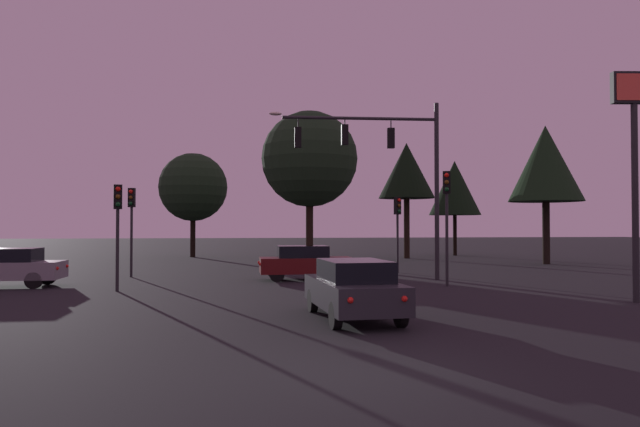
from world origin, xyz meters
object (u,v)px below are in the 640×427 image
(tree_behind_sign, at_px, (455,188))
(traffic_signal_mast_arm, at_px, (386,156))
(tree_right_cluster, at_px, (310,159))
(tree_lot_edge, at_px, (407,171))
(traffic_light_corner_right, at_px, (398,219))
(car_crossing_left, at_px, (305,262))
(car_nearside_lane, at_px, (354,288))
(car_crossing_right, at_px, (1,267))
(traffic_light_far_side, at_px, (447,205))
(traffic_light_corner_left, at_px, (118,215))
(traffic_light_median, at_px, (131,214))
(tree_left_far, at_px, (546,164))
(tree_center_horizon, at_px, (193,187))
(store_sign_illuminated, at_px, (634,134))

(tree_behind_sign, bearing_deg, traffic_signal_mast_arm, -119.05)
(tree_right_cluster, height_order, tree_lot_edge, tree_right_cluster)
(traffic_signal_mast_arm, bearing_deg, traffic_light_corner_right, 66.57)
(traffic_light_corner_right, relative_size, car_crossing_left, 0.94)
(car_nearside_lane, height_order, tree_behind_sign, tree_behind_sign)
(traffic_signal_mast_arm, distance_m, car_crossing_right, 16.37)
(traffic_light_corner_right, height_order, traffic_light_far_side, traffic_light_far_side)
(traffic_light_far_side, distance_m, car_nearside_lane, 9.45)
(traffic_light_corner_left, distance_m, tree_behind_sign, 31.96)
(traffic_light_far_side, xyz_separation_m, car_nearside_lane, (-5.33, -7.41, -2.44))
(traffic_light_median, distance_m, tree_behind_sign, 28.36)
(car_crossing_left, relative_size, tree_left_far, 0.47)
(traffic_light_corner_right, bearing_deg, tree_right_cluster, 119.30)
(traffic_light_far_side, height_order, car_crossing_left, traffic_light_far_side)
(car_nearside_lane, bearing_deg, tree_center_horizon, 101.38)
(traffic_signal_mast_arm, distance_m, store_sign_illuminated, 10.28)
(car_crossing_left, distance_m, tree_left_far, 19.24)
(traffic_light_corner_right, height_order, tree_lot_edge, tree_lot_edge)
(traffic_light_far_side, distance_m, tree_center_horizon, 26.38)
(store_sign_illuminated, height_order, tree_right_cluster, tree_right_cluster)
(traffic_light_corner_left, relative_size, car_crossing_right, 0.84)
(tree_right_cluster, bearing_deg, tree_lot_edge, 37.32)
(car_crossing_left, relative_size, car_crossing_right, 0.89)
(tree_behind_sign, relative_size, tree_left_far, 0.88)
(traffic_light_corner_right, xyz_separation_m, car_nearside_lane, (-5.26, -14.17, -1.98))
(store_sign_illuminated, relative_size, tree_lot_edge, 0.84)
(traffic_light_far_side, relative_size, car_nearside_lane, 1.05)
(tree_behind_sign, bearing_deg, tree_left_far, -81.60)
(tree_right_cluster, bearing_deg, car_nearside_lane, -94.23)
(traffic_signal_mast_arm, relative_size, store_sign_illuminated, 1.09)
(car_crossing_right, bearing_deg, tree_center_horizon, 74.85)
(traffic_light_median, xyz_separation_m, tree_right_cluster, (9.37, 7.30, 3.56))
(traffic_light_corner_right, xyz_separation_m, traffic_light_far_side, (0.07, -6.75, 0.46))
(traffic_signal_mast_arm, bearing_deg, car_nearside_lane, -109.20)
(traffic_light_corner_right, xyz_separation_m, tree_behind_sign, (9.51, 16.29, 2.73))
(car_crossing_right, relative_size, tree_left_far, 0.53)
(traffic_light_median, height_order, tree_left_far, tree_left_far)
(tree_lot_edge, bearing_deg, traffic_signal_mast_arm, -109.94)
(car_nearside_lane, bearing_deg, traffic_light_corner_left, 134.26)
(traffic_light_corner_right, bearing_deg, tree_left_far, 24.94)
(store_sign_illuminated, bearing_deg, tree_lot_edge, 89.53)
(traffic_light_corner_left, relative_size, tree_lot_edge, 0.46)
(car_crossing_right, bearing_deg, tree_lot_edge, 38.70)
(traffic_signal_mast_arm, height_order, tree_lot_edge, tree_lot_edge)
(traffic_light_corner_left, xyz_separation_m, car_crossing_left, (7.34, 3.37, -1.99))
(car_nearside_lane, distance_m, tree_lot_edge, 29.18)
(traffic_light_corner_right, height_order, tree_center_horizon, tree_center_horizon)
(car_crossing_right, bearing_deg, car_nearside_lane, -38.53)
(traffic_light_far_side, distance_m, car_crossing_right, 17.68)
(traffic_light_far_side, relative_size, tree_behind_sign, 0.59)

